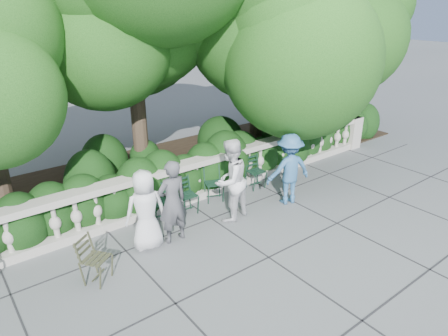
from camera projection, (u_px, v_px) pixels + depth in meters
ground at (253, 226)px, 8.37m from camera, size 90.00×90.00×0.00m
balustrade at (204, 178)px, 9.50m from camera, size 12.00×0.44×1.00m
shrub_hedge at (178, 180)px, 10.56m from camera, size 15.00×2.60×1.70m
tree_canopy at (191, 20)px, 9.56m from camera, size 15.04×6.52×6.78m
chair_b at (191, 216)px, 8.78m from camera, size 0.44×0.48×0.84m
chair_c at (164, 224)px, 8.47m from camera, size 0.51×0.54×0.84m
chair_e at (216, 203)px, 9.35m from camera, size 0.58×0.61×0.84m
chair_f at (259, 190)px, 10.00m from camera, size 0.47×0.51×0.84m
chair_weathered at (106, 282)px, 6.70m from camera, size 0.64×0.65×0.84m
person_businessman at (146, 210)px, 7.39m from camera, size 0.84×0.62×1.58m
person_woman_grey at (172, 202)px, 7.59m from camera, size 0.62×0.41×1.68m
person_casual_man at (230, 180)px, 8.35m from camera, size 1.02×0.88×1.80m
person_older_blue at (289, 169)px, 9.08m from camera, size 1.20×0.87×1.67m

